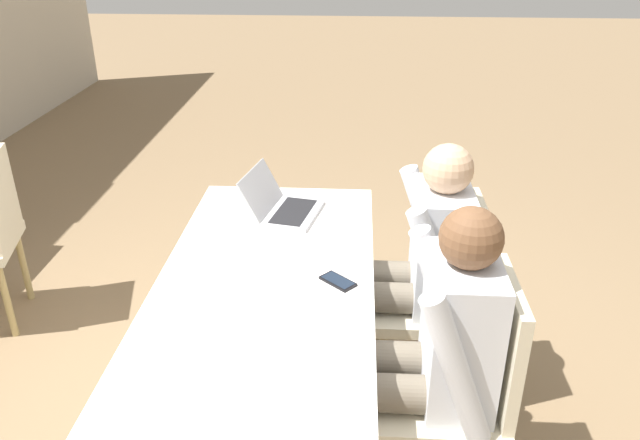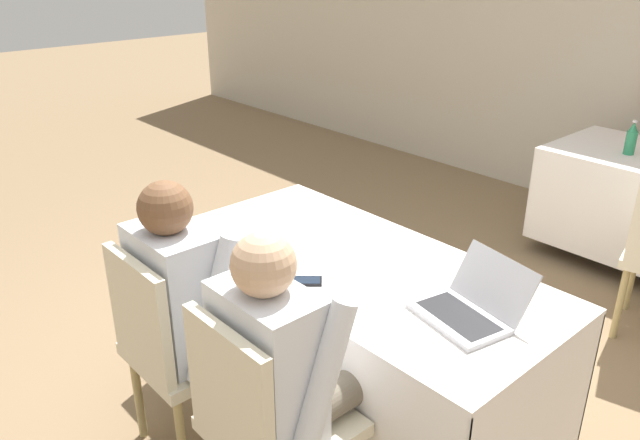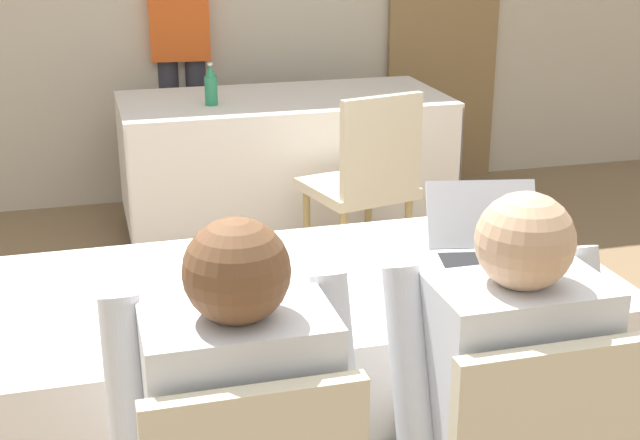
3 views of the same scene
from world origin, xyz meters
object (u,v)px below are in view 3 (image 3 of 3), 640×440
at_px(cell_phone, 321,324).
at_px(person_white_shirt, 494,401).
at_px(water_bottle, 211,86).
at_px(laptop, 489,249).
at_px(chair_far_spare, 366,179).
at_px(person_checkered_shirt, 236,440).
at_px(person_red_shirt, 180,48).

bearing_deg(cell_phone, person_white_shirt, -5.43).
bearing_deg(water_bottle, person_white_shirt, -86.48).
height_order(laptop, chair_far_spare, laptop).
xyz_separation_m(laptop, water_bottle, (-0.45, 2.30, 0.06)).
bearing_deg(person_checkered_shirt, laptop, -144.47).
bearing_deg(person_white_shirt, water_bottle, -86.48).
distance_m(cell_phone, water_bottle, 2.58).
bearing_deg(laptop, cell_phone, -143.24).
height_order(cell_phone, water_bottle, water_bottle).
height_order(chair_far_spare, person_white_shirt, person_white_shirt).
distance_m(laptop, person_checkered_shirt, 1.05).
xyz_separation_m(person_white_shirt, person_red_shirt, (-0.23, 3.71, 0.24)).
relative_size(water_bottle, person_checkered_shirt, 0.18).
height_order(laptop, cell_phone, laptop).
bearing_deg(person_checkered_shirt, water_bottle, -97.80).
bearing_deg(laptop, chair_far_spare, 96.40).
distance_m(chair_far_spare, person_red_shirt, 1.72).
height_order(chair_far_spare, person_red_shirt, person_red_shirt).
bearing_deg(water_bottle, person_red_shirt, 93.75).
bearing_deg(laptop, person_checkered_shirt, -132.81).
xyz_separation_m(person_checkered_shirt, person_white_shirt, (0.58, 0.00, 0.00)).
distance_m(person_white_shirt, person_red_shirt, 3.73).
xyz_separation_m(laptop, cell_phone, (-0.57, -0.27, -0.03)).
relative_size(chair_far_spare, person_red_shirt, 0.58).
bearing_deg(person_white_shirt, cell_phone, -47.77).
height_order(person_checkered_shirt, person_red_shirt, person_red_shirt).
bearing_deg(cell_phone, person_checkered_shirt, -86.75).
bearing_deg(chair_far_spare, water_bottle, -64.96).
bearing_deg(person_checkered_shirt, cell_phone, -129.09).
xyz_separation_m(laptop, chair_far_spare, (0.14, 1.57, -0.26)).
xyz_separation_m(laptop, person_checkered_shirt, (-0.85, -0.60, -0.10)).
bearing_deg(person_checkered_shirt, person_white_shirt, -180.00).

